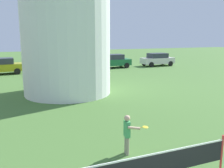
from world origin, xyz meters
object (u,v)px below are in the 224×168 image
(parked_car_green, at_px, (113,61))
(parked_car_cream, at_px, (157,59))
(parked_car_black, at_px, (64,62))
(tennis_net, at_px, (145,167))
(player_far, at_px, (128,132))
(parked_car_mustard, at_px, (1,66))

(parked_car_green, bearing_deg, parked_car_cream, -3.14)
(parked_car_green, relative_size, parked_car_cream, 0.99)
(parked_car_black, height_order, parked_car_cream, same)
(tennis_net, xyz_separation_m, parked_car_black, (2.90, 22.70, 0.13))
(player_far, bearing_deg, tennis_net, -105.00)
(parked_car_green, bearing_deg, parked_car_black, 174.70)
(tennis_net, relative_size, parked_car_black, 1.10)
(player_far, xyz_separation_m, parked_car_black, (2.37, 20.69, 0.08))
(parked_car_mustard, bearing_deg, tennis_net, -81.00)
(player_far, relative_size, parked_car_black, 0.29)
(parked_car_mustard, bearing_deg, parked_car_cream, 0.07)
(tennis_net, relative_size, parked_car_cream, 1.20)
(tennis_net, height_order, parked_car_green, parked_car_green)
(parked_car_black, bearing_deg, player_far, -96.53)
(player_far, relative_size, parked_car_green, 0.32)
(parked_car_mustard, height_order, parked_car_black, same)
(player_far, height_order, parked_car_black, parked_car_black)
(tennis_net, height_order, parked_car_cream, parked_car_cream)
(parked_car_mustard, height_order, parked_car_cream, same)
(tennis_net, xyz_separation_m, parked_car_green, (8.53, 22.18, 0.13))
(parked_car_mustard, xyz_separation_m, parked_car_green, (11.99, 0.34, -0.00))
(parked_car_black, height_order, parked_car_green, same)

